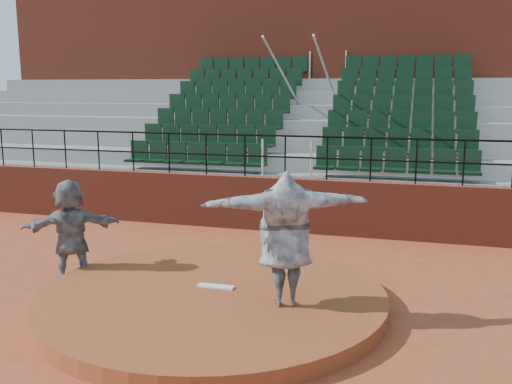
{
  "coord_description": "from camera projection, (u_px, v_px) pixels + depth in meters",
  "views": [
    {
      "loc": [
        3.05,
        -8.1,
        3.43
      ],
      "look_at": [
        0.0,
        2.5,
        1.4
      ],
      "focal_mm": 40.0,
      "sensor_mm": 36.0,
      "label": 1
    }
  ],
  "objects": [
    {
      "name": "press_box_facade",
      "position": [
        334.0,
        84.0,
        20.37
      ],
      "size": [
        24.0,
        3.0,
        7.1
      ],
      "primitive_type": "cube",
      "color": "maroon",
      "rests_on": "ground"
    },
    {
      "name": "seating_deck",
      "position": [
        313.0,
        154.0,
        17.01
      ],
      "size": [
        24.0,
        5.97,
        4.63
      ],
      "color": "gray",
      "rests_on": "ground"
    },
    {
      "name": "pitching_rubber",
      "position": [
        216.0,
        286.0,
        9.2
      ],
      "size": [
        0.6,
        0.15,
        0.03
      ],
      "primitive_type": "cube",
      "color": "white",
      "rests_on": "pitchers_mound"
    },
    {
      "name": "fielder",
      "position": [
        71.0,
        230.0,
        10.15
      ],
      "size": [
        1.74,
        1.38,
        1.85
      ],
      "primitive_type": "imported",
      "rotation": [
        0.0,
        0.0,
        3.71
      ],
      "color": "black",
      "rests_on": "ground"
    },
    {
      "name": "pitchers_mound",
      "position": [
        213.0,
        298.0,
        9.08
      ],
      "size": [
        5.5,
        5.5,
        0.25
      ],
      "primitive_type": "cylinder",
      "color": "brown",
      "rests_on": "ground"
    },
    {
      "name": "pitcher",
      "position": [
        285.0,
        238.0,
        8.34
      ],
      "size": [
        2.53,
        1.59,
        2.01
      ],
      "primitive_type": "imported",
      "rotation": [
        0.0,
        0.0,
        3.55
      ],
      "color": "black",
      "rests_on": "pitchers_mound"
    },
    {
      "name": "wall_railing",
      "position": [
        285.0,
        147.0,
        13.46
      ],
      "size": [
        24.04,
        0.05,
        1.03
      ],
      "color": "black",
      "rests_on": "boundary_wall"
    },
    {
      "name": "boundary_wall",
      "position": [
        285.0,
        205.0,
        13.71
      ],
      "size": [
        24.0,
        0.3,
        1.3
      ],
      "primitive_type": "cube",
      "color": "maroon",
      "rests_on": "ground"
    },
    {
      "name": "ground",
      "position": [
        213.0,
        305.0,
        9.1
      ],
      "size": [
        90.0,
        90.0,
        0.0
      ],
      "primitive_type": "plane",
      "color": "#A64425",
      "rests_on": "ground"
    }
  ]
}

